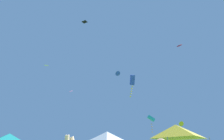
# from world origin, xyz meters

# --- Properties ---
(canopy_tent_yellow) EXTENTS (3.53, 3.53, 3.78)m
(canopy_tent_yellow) POSITION_xyz_m (6.40, 8.59, 3.21)
(canopy_tent_yellow) COLOR #9E9EA3
(canopy_tent_yellow) RESTS_ON ground
(canopy_tent_white) EXTENTS (3.04, 3.04, 3.25)m
(canopy_tent_white) POSITION_xyz_m (0.28, 9.15, 2.76)
(canopy_tent_white) COLOR #9E9EA3
(canopy_tent_white) RESTS_ON ground
(canopy_tent_teal) EXTENTS (2.75, 2.75, 2.94)m
(canopy_tent_teal) POSITION_xyz_m (-7.53, 8.01, 2.50)
(canopy_tent_teal) COLOR #9E9EA3
(canopy_tent_teal) RESTS_ON ground
(kite_yellow_delta) EXTENTS (1.25, 0.91, 2.43)m
(kite_yellow_delta) POSITION_xyz_m (16.50, 27.23, 7.06)
(kite_yellow_delta) COLOR yellow
(kite_cyan_box) EXTENTS (1.48, 0.87, 3.10)m
(kite_cyan_box) POSITION_xyz_m (8.75, 23.27, 7.32)
(kite_cyan_box) COLOR #2DB7CC
(kite_pink_diamond) EXTENTS (0.83, 0.91, 0.61)m
(kite_pink_diamond) POSITION_xyz_m (-8.12, 24.29, 13.44)
(kite_pink_diamond) COLOR pink
(kite_red_delta) EXTENTS (1.41, 1.37, 0.99)m
(kite_red_delta) POSITION_xyz_m (15.98, 18.37, 22.14)
(kite_red_delta) COLOR red
(kite_black_diamond) EXTENTS (1.15, 1.01, 0.45)m
(kite_black_diamond) POSITION_xyz_m (-4.70, 14.10, 24.19)
(kite_black_diamond) COLOR black
(kite_blue_delta) EXTENTS (1.04, 1.00, 0.59)m
(kite_blue_delta) POSITION_xyz_m (1.73, 14.04, 12.18)
(kite_blue_delta) COLOR blue
(kite_white_diamond) EXTENTS (0.97, 1.09, 0.35)m
(kite_white_diamond) POSITION_xyz_m (-13.41, 20.93, 18.06)
(kite_white_diamond) COLOR white
(kite_blue_box) EXTENTS (0.85, 1.23, 3.16)m
(kite_blue_box) POSITION_xyz_m (3.54, 12.08, 9.92)
(kite_blue_box) COLOR blue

